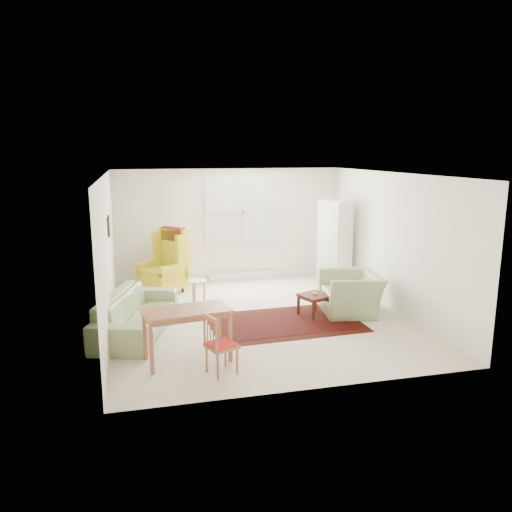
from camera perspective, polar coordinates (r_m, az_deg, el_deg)
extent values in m
cube|color=beige|center=(8.82, 0.47, -7.08)|extent=(5.00, 5.50, 0.01)
cube|color=white|center=(8.35, 0.50, 9.37)|extent=(5.00, 5.50, 0.01)
cube|color=white|center=(11.15, -3.02, 3.52)|extent=(5.00, 0.04, 2.50)
cube|color=white|center=(5.94, 7.08, -3.99)|extent=(5.00, 0.04, 2.50)
cube|color=white|center=(8.25, -16.58, 0.09)|extent=(0.04, 5.50, 2.50)
cube|color=white|center=(9.42, 15.38, 1.57)|extent=(0.04, 5.50, 2.50)
cube|color=white|center=(11.15, -1.50, 5.09)|extent=(1.72, 0.06, 1.42)
cube|color=white|center=(11.15, -1.50, 5.09)|extent=(1.60, 0.02, 1.30)
cube|color=silver|center=(11.36, -1.40, -2.28)|extent=(1.60, 0.12, 0.18)
cube|color=black|center=(8.68, -16.47, 3.34)|extent=(0.03, 0.42, 0.32)
cube|color=tan|center=(8.68, -16.37, 3.34)|extent=(0.01, 0.34, 0.24)
imported|color=#8A9F6A|center=(8.26, -13.52, -5.51)|extent=(1.49, 2.37, 0.89)
imported|color=#8A9F6A|center=(9.16, 10.79, -3.72)|extent=(1.13, 1.25, 0.87)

